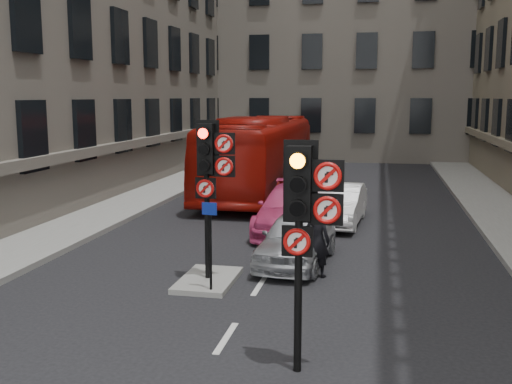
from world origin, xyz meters
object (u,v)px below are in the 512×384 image
at_px(signal_far, 210,165).
at_px(motorcycle, 293,240).
at_px(bus_red, 260,156).
at_px(info_sign, 210,234).
at_px(car_pink, 292,209).
at_px(signal_near, 305,208).
at_px(car_white, 340,204).
at_px(motorcyclist, 317,240).
at_px(car_silver, 297,238).

relative_size(signal_far, motorcycle, 2.21).
distance_m(bus_red, info_sign, 13.55).
bearing_deg(car_pink, info_sign, -98.03).
distance_m(bus_red, motorcycle, 10.68).
bearing_deg(signal_near, signal_far, 123.02).
xyz_separation_m(car_white, bus_red, (-3.81, 5.63, 1.01)).
distance_m(signal_near, info_sign, 4.17).
distance_m(motorcycle, info_sign, 3.60).
bearing_deg(motorcycle, info_sign, -104.41).
relative_size(bus_red, motorcycle, 7.42).
relative_size(motorcyclist, info_sign, 0.91).
distance_m(signal_near, car_pink, 9.88).
relative_size(car_white, car_pink, 0.82).
bearing_deg(car_pink, motorcyclist, -75.23).
distance_m(car_silver, motorcyclist, 1.19).
bearing_deg(motorcyclist, signal_far, 46.41).
xyz_separation_m(signal_near, car_white, (-0.17, 11.02, -1.92)).
distance_m(signal_near, bus_red, 17.14).
distance_m(car_pink, bus_red, 7.54).
xyz_separation_m(bus_red, motorcycle, (2.90, -10.21, -1.19)).
bearing_deg(motorcyclist, car_white, -68.41).
bearing_deg(car_pink, signal_far, -101.23).
distance_m(car_white, bus_red, 6.87).
height_order(signal_far, car_white, signal_far).
relative_size(signal_near, car_silver, 0.92).
xyz_separation_m(signal_near, bus_red, (-3.99, 16.64, -0.91)).
xyz_separation_m(signal_near, car_pink, (-1.56, 9.58, -1.87)).
xyz_separation_m(motorcycle, info_sign, (-1.30, -3.24, 0.86)).
bearing_deg(car_white, info_sign, -101.25).
bearing_deg(signal_far, motorcyclist, 23.63).
height_order(car_white, car_pink, car_pink).
bearing_deg(signal_near, bus_red, 103.47).
relative_size(car_pink, info_sign, 2.58).
bearing_deg(signal_far, car_white, 70.92).
xyz_separation_m(motorcycle, motorcyclist, (0.79, -1.43, 0.38)).
xyz_separation_m(car_silver, motorcyclist, (0.62, -1.00, 0.21)).
height_order(car_pink, bus_red, bus_red).
bearing_deg(info_sign, bus_red, 102.70).
relative_size(car_white, motorcyclist, 2.31).
bearing_deg(signal_far, info_sign, -75.19).
bearing_deg(motorcycle, car_silver, -61.28).
relative_size(signal_near, info_sign, 1.88).
height_order(signal_far, car_pink, signal_far).
bearing_deg(car_silver, signal_far, -124.61).
bearing_deg(signal_near, car_white, 90.90).
bearing_deg(car_white, car_pink, -129.33).
relative_size(signal_near, bus_red, 0.30).
height_order(signal_far, bus_red, signal_far).
bearing_deg(signal_near, info_sign, 126.79).
bearing_deg(signal_far, bus_red, 96.26).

